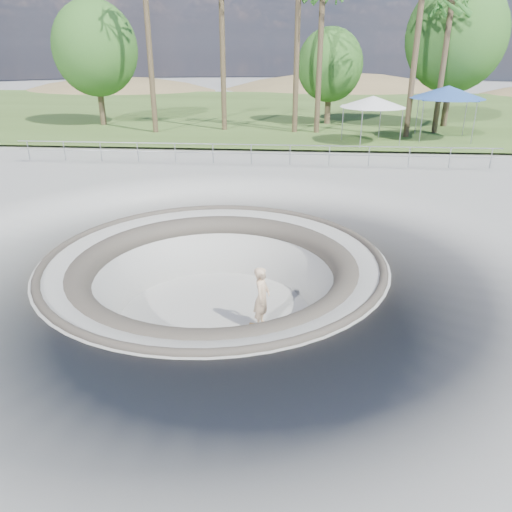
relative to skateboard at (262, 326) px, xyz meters
name	(u,v)px	position (x,y,z in m)	size (l,w,h in m)	color
ground	(214,258)	(-1.51, 0.77, 1.83)	(180.00, 180.00, 0.00)	#989793
skate_bowl	(216,311)	(-1.51, 0.77, 0.01)	(14.00, 14.00, 4.10)	#989793
grass_strip	(274,110)	(-1.51, 34.77, 2.05)	(180.00, 36.00, 0.12)	#3D5923
distant_hills	(308,143)	(2.27, 57.94, -5.18)	(103.20, 45.00, 28.60)	brown
safety_railing	(251,154)	(-1.51, 12.77, 2.53)	(25.00, 0.06, 1.03)	gray
skateboard	(262,326)	(0.00, 0.00, 0.00)	(0.82, 0.34, 0.08)	olive
skater	(262,298)	(0.00, 0.00, 0.97)	(0.70, 0.46, 1.91)	#DAB48D
canopy_white	(373,102)	(5.28, 18.77, 4.55)	(5.17, 5.17, 2.78)	gray
canopy_blue	(448,92)	(10.08, 20.61, 4.97)	(6.41, 6.41, 3.26)	gray
palm_f	(451,8)	(10.18, 23.00, 9.85)	(2.60, 2.60, 9.14)	brown
bushy_tree_left	(95,49)	(-13.84, 24.63, 7.41)	(6.04, 5.49, 8.72)	brown
bushy_tree_mid	(330,65)	(3.01, 26.57, 6.29)	(4.80, 4.36, 6.92)	brown
bushy_tree_right	(456,36)	(11.58, 26.08, 8.21)	(6.93, 6.30, 10.00)	brown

